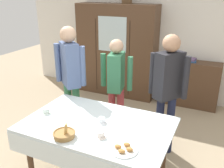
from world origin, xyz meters
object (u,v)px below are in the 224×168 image
spoon_center (82,110)px  bread_basket (64,134)px  tea_cup_back_edge (46,111)px  person_beside_shelf (116,79)px  pastry_plate (124,149)px  person_near_right_end (168,84)px  tea_cup_near_right (101,135)px  bookshelf_low (189,84)px  spoon_near_right (112,131)px  book_stack (192,60)px  person_behind_table_right (70,72)px  tea_cup_mid_left (102,120)px  dining_table (96,132)px  wall_cabinet (117,51)px

spoon_center → bread_basket: bearing=-75.8°
tea_cup_back_edge → person_beside_shelf: 1.19m
pastry_plate → person_near_right_end: size_ratio=0.16×
tea_cup_near_right → person_beside_shelf: size_ratio=0.08×
person_beside_shelf → person_near_right_end: 0.84m
tea_cup_near_right → pastry_plate: 0.33m
pastry_plate → tea_cup_back_edge: bearing=166.0°
person_near_right_end → spoon_center: bearing=-143.5°
bookshelf_low → spoon_near_right: (-0.45, -2.69, 0.31)m
bookshelf_low → book_stack: bearing=0.0°
tea_cup_back_edge → person_beside_shelf: size_ratio=0.08×
tea_cup_back_edge → person_behind_table_right: (-0.11, 0.74, 0.28)m
tea_cup_mid_left → tea_cup_back_edge: 0.75m
spoon_center → tea_cup_back_edge: bearing=-146.7°
tea_cup_mid_left → spoon_near_right: size_ratio=1.09×
bookshelf_low → spoon_center: 2.63m
spoon_center → person_near_right_end: person_near_right_end is taller
tea_cup_back_edge → person_behind_table_right: bearing=98.4°
spoon_center → bookshelf_low: bearing=67.4°
dining_table → book_stack: size_ratio=7.44×
bread_basket → spoon_near_right: bearing=38.1°
tea_cup_back_edge → pastry_plate: bearing=-14.0°
tea_cup_mid_left → tea_cup_near_right: same height
pastry_plate → person_behind_table_right: 1.68m
tea_cup_back_edge → person_near_right_end: 1.62m
dining_table → spoon_near_right: 0.25m
bookshelf_low → person_behind_table_right: bearing=-127.7°
tea_cup_mid_left → spoon_center: bearing=157.0°
tea_cup_mid_left → bookshelf_low: bearing=76.2°
bookshelf_low → person_beside_shelf: 1.88m
book_stack → dining_table: bearing=-104.3°
tea_cup_mid_left → person_near_right_end: 1.05m
pastry_plate → person_near_right_end: person_near_right_end is taller
bread_basket → dining_table: bearing=63.5°
bread_basket → spoon_near_right: (0.41, 0.32, -0.03)m
pastry_plate → person_behind_table_right: bearing=141.4°
spoon_near_right → person_behind_table_right: size_ratio=0.07×
tea_cup_back_edge → spoon_near_right: 0.93m
book_stack → person_near_right_end: (-0.07, -1.72, 0.10)m
wall_cabinet → person_behind_table_right: 1.88m
pastry_plate → spoon_near_right: 0.37m
tea_cup_back_edge → person_behind_table_right: size_ratio=0.07×
person_beside_shelf → pastry_plate: bearing=-63.0°
bookshelf_low → spoon_center: bearing=-112.6°
bread_basket → person_near_right_end: person_near_right_end is taller
book_stack → pastry_plate: size_ratio=0.82×
bookshelf_low → pastry_plate: bearing=-93.7°
spoon_near_right → person_beside_shelf: (-0.45, 1.10, 0.17)m
person_near_right_end → spoon_near_right: bearing=-111.2°
book_stack → spoon_near_right: bearing=-99.4°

